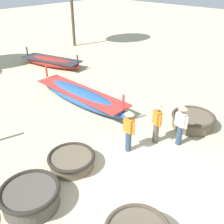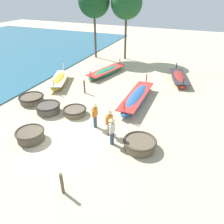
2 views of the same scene
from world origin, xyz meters
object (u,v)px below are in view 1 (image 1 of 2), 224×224
object	(u,v)px
fisherman_hauling	(129,128)
fisherman_standing_right	(157,120)
coracle_center	(31,196)
coracle_front_right	(193,120)
fisherman_by_coracle	(181,123)
long_boat_green_hull	(52,62)
coracle_far_left	(72,160)
long_boat_ochre_hull	(81,96)

from	to	relation	value
fisherman_hauling	fisherman_standing_right	bearing A→B (deg)	-20.39
coracle_center	coracle_front_right	bearing A→B (deg)	-10.79
fisherman_by_coracle	fisherman_standing_right	bearing A→B (deg)	122.88
coracle_front_right	fisherman_by_coracle	xyz separation A→B (m)	(-1.53, -0.22, 0.65)
coracle_front_right	fisherman_standing_right	xyz separation A→B (m)	(-2.01, 0.52, 0.65)
long_boat_green_hull	coracle_far_left	bearing A→B (deg)	-122.44
long_boat_ochre_hull	fisherman_standing_right	world-z (taller)	fisherman_standing_right
long_boat_green_hull	fisherman_by_coracle	distance (m)	11.21
long_boat_ochre_hull	fisherman_by_coracle	size ratio (longest dim) A/B	3.59
coracle_center	long_boat_green_hull	distance (m)	12.10
fisherman_by_coracle	coracle_front_right	bearing A→B (deg)	8.08
coracle_front_right	coracle_center	xyz separation A→B (m)	(-6.98, 1.33, 0.03)
coracle_front_right	coracle_far_left	world-z (taller)	coracle_front_right
long_boat_ochre_hull	fisherman_standing_right	xyz separation A→B (m)	(-0.24, -4.60, 0.57)
coracle_center	fisherman_hauling	xyz separation A→B (m)	(3.84, -0.39, 0.62)
fisherman_hauling	fisherman_by_coracle	bearing A→B (deg)	-35.77
fisherman_by_coracle	fisherman_hauling	xyz separation A→B (m)	(-1.61, 1.16, 0.00)
coracle_center	long_boat_ochre_hull	world-z (taller)	long_boat_ochre_hull
coracle_front_right	fisherman_standing_right	bearing A→B (deg)	165.43
coracle_center	fisherman_by_coracle	distance (m)	5.70
fisherman_by_coracle	long_boat_green_hull	bearing A→B (deg)	79.09
coracle_front_right	long_boat_ochre_hull	world-z (taller)	long_boat_ochre_hull
coracle_far_left	long_boat_green_hull	world-z (taller)	long_boat_green_hull
coracle_center	coracle_far_left	xyz separation A→B (m)	(1.85, 0.45, -0.09)
long_boat_green_hull	fisherman_by_coracle	xyz separation A→B (m)	(-2.12, -10.99, 0.64)
coracle_far_left	fisherman_by_coracle	size ratio (longest dim) A/B	0.97
coracle_front_right	fisherman_hauling	bearing A→B (deg)	163.29
coracle_front_right	fisherman_hauling	xyz separation A→B (m)	(-3.14, 0.94, 0.65)
long_boat_ochre_hull	fisherman_hauling	bearing A→B (deg)	-108.18
fisherman_by_coracle	fisherman_standing_right	distance (m)	0.88
fisherman_standing_right	fisherman_hauling	distance (m)	1.21
coracle_center	long_boat_green_hull	xyz separation A→B (m)	(7.57, 9.44, -0.02)
coracle_center	fisherman_by_coracle	size ratio (longest dim) A/B	1.03
coracle_far_left	fisherman_by_coracle	distance (m)	4.17
fisherman_standing_right	long_boat_green_hull	bearing A→B (deg)	75.78
long_boat_ochre_hull	long_boat_green_hull	distance (m)	6.12
coracle_center	fisherman_standing_right	xyz separation A→B (m)	(4.97, -0.81, 0.62)
coracle_front_right	long_boat_ochre_hull	distance (m)	5.42
coracle_far_left	fisherman_hauling	size ratio (longest dim) A/B	0.97
coracle_center	fisherman_by_coracle	xyz separation A→B (m)	(5.45, -1.55, 0.62)
fisherman_standing_right	coracle_front_right	bearing A→B (deg)	-14.57
coracle_front_right	long_boat_green_hull	bearing A→B (deg)	86.88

